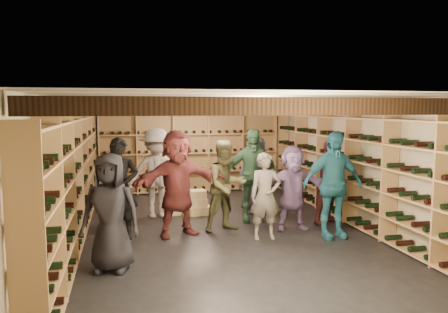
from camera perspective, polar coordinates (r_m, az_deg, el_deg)
name	(u,v)px	position (r m, az deg, el deg)	size (l,w,h in m)	color
ground	(223,230)	(8.14, -0.17, -9.63)	(8.00, 8.00, 0.00)	black
walls	(223,166)	(7.90, -0.17, -1.23)	(5.52, 8.02, 2.40)	#B2A78A
ceiling	(223,99)	(7.83, -0.17, 7.51)	(5.50, 8.00, 0.01)	beige
ceiling_joists	(223,107)	(7.83, -0.17, 6.48)	(5.40, 7.12, 0.18)	black
wine_rack_left	(74,178)	(7.76, -19.02, -2.64)	(0.32, 7.50, 2.15)	tan
wine_rack_right	(351,168)	(8.84, 16.29, -1.49)	(0.32, 7.50, 2.15)	tan
wine_rack_back	(191,152)	(11.65, -4.37, 0.59)	(4.70, 0.30, 2.15)	tan
crate_stack_left	(194,202)	(9.30, -3.93, -5.99)	(0.51, 0.35, 0.51)	tan
crate_stack_right	(177,202)	(9.36, -6.22, -5.95)	(0.55, 0.41, 0.51)	tan
crate_loose	(199,210)	(9.31, -3.26, -7.05)	(0.50, 0.33, 0.17)	tan
person_0	(110,212)	(6.21, -14.62, -7.08)	(0.80, 0.52, 1.64)	black
person_1	(120,189)	(7.68, -13.45, -4.09)	(0.64, 0.42, 1.75)	black
person_2	(226,186)	(7.96, 0.28, -3.85)	(0.81, 0.63, 1.66)	brown
person_4	(333,185)	(7.76, 14.02, -3.61)	(1.08, 0.45, 1.85)	teal
person_5	(178,183)	(7.68, -6.08, -3.50)	(1.73, 0.55, 1.87)	brown
person_7	(265,196)	(7.52, 5.43, -5.17)	(0.54, 0.36, 1.49)	gray
person_8	(333,182)	(8.69, 14.00, -3.28)	(0.79, 0.62, 1.63)	#451A19
person_9	(157,173)	(9.05, -8.78, -2.16)	(1.18, 0.68, 1.83)	beige
person_10	(252,175)	(8.65, 3.66, -2.46)	(1.08, 0.45, 1.84)	#2C5135
person_11	(293,188)	(8.15, 8.97, -4.03)	(1.45, 0.46, 1.57)	slate
person_12	(256,174)	(9.38, 4.17, -2.36)	(0.81, 0.52, 1.65)	#333238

